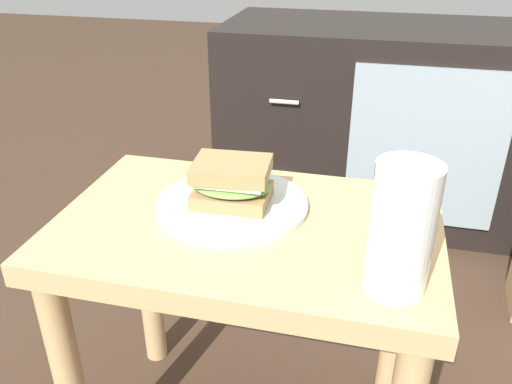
# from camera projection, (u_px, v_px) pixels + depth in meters

# --- Properties ---
(side_table) EXTENTS (0.56, 0.36, 0.46)m
(side_table) POSITION_uv_depth(u_px,v_px,m) (247.00, 271.00, 0.81)
(side_table) COLOR tan
(side_table) RESTS_ON ground
(tv_cabinet) EXTENTS (0.96, 0.46, 0.58)m
(tv_cabinet) POSITION_uv_depth(u_px,v_px,m) (382.00, 122.00, 1.63)
(tv_cabinet) COLOR black
(tv_cabinet) RESTS_ON ground
(plate) EXTENTS (0.23, 0.23, 0.01)m
(plate) POSITION_uv_depth(u_px,v_px,m) (232.00, 204.00, 0.81)
(plate) COLOR silver
(plate) RESTS_ON side_table
(sandwich_front) EXTENTS (0.12, 0.10, 0.07)m
(sandwich_front) POSITION_uv_depth(u_px,v_px,m) (232.00, 182.00, 0.79)
(sandwich_front) COLOR #9E7A4C
(sandwich_front) RESTS_ON plate
(beer_glass) EXTENTS (0.07, 0.07, 0.16)m
(beer_glass) POSITION_uv_depth(u_px,v_px,m) (401.00, 232.00, 0.60)
(beer_glass) COLOR silver
(beer_glass) RESTS_ON side_table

